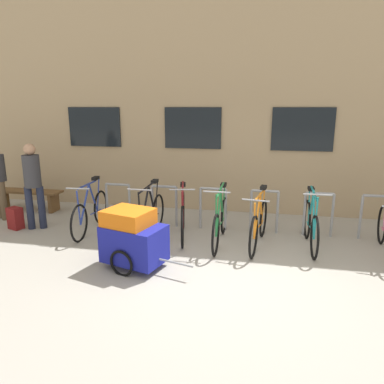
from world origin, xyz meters
TOP-DOWN VIEW (x-y plane):
  - ground_plane at (0.00, 0.00)m, footprint 42.00×42.00m
  - storefront_building at (0.00, 6.60)m, footprint 28.00×6.84m
  - bike_rack at (0.46, 1.90)m, footprint 6.55×0.05m
  - bicycle_black at (-1.66, 1.28)m, footprint 0.44×1.78m
  - bicycle_blue at (-2.89, 1.34)m, footprint 0.44×1.78m
  - bicycle_orange at (0.37, 1.21)m, footprint 0.44×1.76m
  - bicycle_teal at (1.26, 1.32)m, footprint 0.44×1.70m
  - bicycle_maroon at (-1.04, 1.40)m, footprint 0.51×1.74m
  - bicycle_green at (-0.32, 1.22)m, footprint 0.44×1.81m
  - bike_trailer at (-1.50, -0.03)m, footprint 1.48×0.83m
  - wooden_bench at (-5.04, 2.39)m, footprint 1.69×0.40m
  - person_by_bench at (-4.02, 1.25)m, footprint 0.34×0.32m
  - backpack at (-4.43, 1.14)m, footprint 0.33×0.28m

SIDE VIEW (x-z plane):
  - ground_plane at x=0.00m, z-range 0.00..0.00m
  - backpack at x=-4.43m, z-range 0.00..0.44m
  - wooden_bench at x=-5.04m, z-range 0.11..0.60m
  - bicycle_black at x=-1.66m, z-range -0.14..0.91m
  - bicycle_blue at x=-2.89m, z-range -0.13..0.91m
  - bicycle_orange at x=0.37m, z-range -0.12..0.90m
  - bicycle_green at x=-0.32m, z-range -0.15..0.94m
  - bicycle_teal at x=1.26m, z-range -0.14..0.94m
  - bicycle_maroon at x=-1.04m, z-range -0.12..0.93m
  - bike_trailer at x=-1.50m, z-range 0.00..0.93m
  - bike_rack at x=0.46m, z-range 0.08..0.94m
  - person_by_bench at x=-4.02m, z-range 0.13..1.84m
  - storefront_building at x=0.00m, z-range 0.00..6.38m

